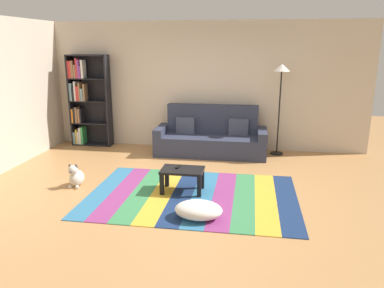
{
  "coord_description": "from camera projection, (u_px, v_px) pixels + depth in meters",
  "views": [
    {
      "loc": [
        0.96,
        -5.39,
        2.22
      ],
      "look_at": [
        0.04,
        0.35,
        0.65
      ],
      "focal_mm": 34.62,
      "sensor_mm": 36.0,
      "label": 1
    }
  ],
  "objects": [
    {
      "name": "ground_plane",
      "position": [
        186.0,
        189.0,
        5.86
      ],
      "size": [
        14.0,
        14.0,
        0.0
      ],
      "primitive_type": "plane",
      "color": "#B27F4C"
    },
    {
      "name": "back_wall",
      "position": [
        206.0,
        86.0,
        7.94
      ],
      "size": [
        6.8,
        0.1,
        2.7
      ],
      "primitive_type": "cube",
      "color": "beige",
      "rests_on": "ground_plane"
    },
    {
      "name": "left_wall",
      "position": [
        9.0,
        94.0,
        6.74
      ],
      "size": [
        0.1,
        5.5,
        2.7
      ],
      "primitive_type": "cube",
      "color": "beige",
      "rests_on": "ground_plane"
    },
    {
      "name": "rug",
      "position": [
        192.0,
        196.0,
        5.6
      ],
      "size": [
        3.13,
        2.15,
        0.01
      ],
      "color": "teal",
      "rests_on": "ground_plane"
    },
    {
      "name": "couch",
      "position": [
        211.0,
        138.0,
        7.68
      ],
      "size": [
        2.26,
        0.8,
        1.0
      ],
      "color": "#2D3347",
      "rests_on": "ground_plane"
    },
    {
      "name": "bookshelf",
      "position": [
        85.0,
        100.0,
        8.2
      ],
      "size": [
        0.9,
        0.28,
        2.0
      ],
      "color": "black",
      "rests_on": "ground_plane"
    },
    {
      "name": "coffee_table",
      "position": [
        182.0,
        174.0,
        5.68
      ],
      "size": [
        0.65,
        0.43,
        0.36
      ],
      "color": "black",
      "rests_on": "rug"
    },
    {
      "name": "pouf",
      "position": [
        199.0,
        210.0,
        4.84
      ],
      "size": [
        0.63,
        0.45,
        0.23
      ],
      "primitive_type": "ellipsoid",
      "color": "white",
      "rests_on": "rug"
    },
    {
      "name": "dog",
      "position": [
        76.0,
        177.0,
        5.95
      ],
      "size": [
        0.22,
        0.35,
        0.4
      ],
      "color": "beige",
      "rests_on": "ground_plane"
    },
    {
      "name": "standing_lamp",
      "position": [
        281.0,
        80.0,
        7.34
      ],
      "size": [
        0.32,
        0.32,
        1.84
      ],
      "color": "black",
      "rests_on": "ground_plane"
    },
    {
      "name": "tv_remote",
      "position": [
        178.0,
        167.0,
        5.74
      ],
      "size": [
        0.06,
        0.15,
        0.02
      ],
      "primitive_type": "cube",
      "rotation": [
        0.0,
        0.0,
        -0.13
      ],
      "color": "black",
      "rests_on": "coffee_table"
    }
  ]
}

